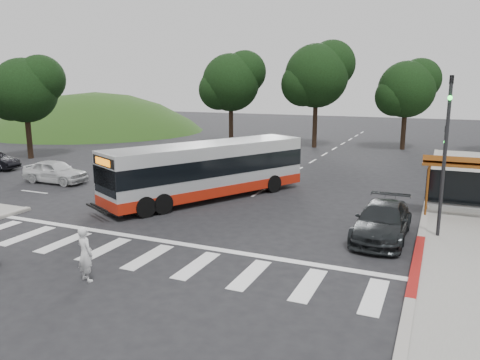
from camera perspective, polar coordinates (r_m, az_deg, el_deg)
The scene contains 17 objects.
ground at distance 21.61m, azimuth -3.57°, elevation -4.95°, with size 140.00×140.00×0.00m, color black.
sidewalk_east at distance 27.14m, azimuth 26.14°, elevation -2.55°, with size 4.00×40.00×0.12m, color gray.
curb_east at distance 27.09m, azimuth 21.93°, elevation -2.17°, with size 0.30×40.00×0.15m, color #9E9991.
curb_east_red at distance 17.51m, azimuth 20.72°, elevation -9.56°, with size 0.32×6.00×0.15m, color maroon.
hillside_nw at distance 64.04m, azimuth -17.02°, elevation 5.74°, with size 44.00×44.00×10.00m, color #1F4215.
crosswalk_ladder at distance 17.55m, azimuth -11.12°, elevation -9.18°, with size 18.00×2.60×0.01m, color silver.
bus_shelter at distance 23.84m, azimuth 26.41°, elevation 1.22°, with size 4.20×1.60×2.86m.
traffic_signal_ne_tall at distance 20.01m, azimuth 23.80°, elevation 4.07°, with size 0.18×0.37×6.50m.
traffic_signal_ne_short at distance 27.13m, azimuth 23.62°, elevation 2.89°, with size 0.18×0.37×4.00m.
tree_north_a at distance 45.90m, azimuth 9.43°, elevation 12.55°, with size 6.60×6.15×10.17m.
tree_north_b at distance 46.57m, azimuth 19.73°, elevation 10.46°, with size 5.72×5.33×8.43m.
tree_north_c at distance 46.67m, azimuth -1.00°, elevation 11.91°, with size 6.16×5.74×9.30m.
tree_west_a at distance 42.38m, azimuth -24.65°, elevation 10.01°, with size 5.72×5.33×8.43m.
transit_bus at distance 25.37m, azimuth -3.94°, elevation 1.08°, with size 2.53×11.69×3.02m, color silver, non-canonical shape.
pedestrian at distance 15.79m, azimuth -18.35°, elevation -8.55°, with size 0.65×0.43×1.80m, color white.
dark_sedan at distance 19.86m, azimuth 16.96°, elevation -4.81°, with size 2.01×4.95×1.44m, color black.
west_car_white at distance 31.63m, azimuth -21.60°, elevation 0.97°, with size 1.71×4.26×1.45m, color silver.
Camera 1 is at (9.49, -18.38, 6.23)m, focal length 35.00 mm.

